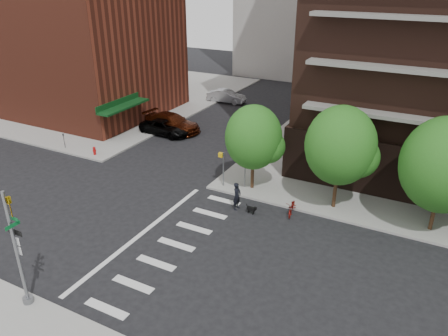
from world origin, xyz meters
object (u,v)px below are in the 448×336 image
Objects in this scene: fire_hydrant at (94,150)px; parked_car_black at (166,127)px; parked_car_silver at (227,96)px; traffic_signal at (19,258)px; dog_walker at (237,196)px; parked_car_maroon at (172,123)px; scooter at (292,207)px.

parked_car_black is at bearing 72.67° from fire_hydrant.
parked_car_silver is at bearing 83.09° from fire_hydrant.
dog_walker is (4.76, 12.89, -1.74)m from traffic_signal.
traffic_signal is 8.20× the size of fire_hydrant.
dog_walker is at bearing -125.71° from parked_car_maroon.
parked_car_maroon is (0.00, 1.09, 0.14)m from parked_car_black.
dog_walker is (-3.49, -1.11, 0.48)m from scooter.
scooter is at bearing -67.84° from dog_walker.
parked_car_black is (-7.73, 22.66, -1.97)m from traffic_signal.
dog_walker is at bearing -9.24° from fire_hydrant.
fire_hydrant is 0.12× the size of parked_car_maroon.
traffic_signal reaches higher than parked_car_silver.
parked_car_maroon is (2.30, 8.46, 0.32)m from fire_hydrant.
fire_hydrant is 8.78m from parked_car_maroon.
scooter is at bearing -116.11° from parked_car_maroon.
parked_car_maroon is at bearing 139.69° from scooter.
dog_walker is at bearing -125.17° from parked_car_black.
traffic_signal reaches higher than dog_walker.
fire_hydrant is at bearing 167.05° from scooter.
fire_hydrant is at bearing 85.34° from dog_walker.
parked_car_maroon reaches higher than scooter.
parked_car_black is 18.18m from scooter.
parked_car_black is at bearing -174.69° from parked_car_maroon.
scooter is (18.28, -1.30, -0.06)m from fire_hydrant.
fire_hydrant is 0.39× the size of scooter.
fire_hydrant is 0.38× the size of dog_walker.
parked_car_maroon is at bearing 175.15° from parked_car_silver.
fire_hydrant is 0.16× the size of parked_car_silver.
fire_hydrant is 18.33m from scooter.
fire_hydrant is at bearing 123.26° from traffic_signal.
traffic_signal is at bearing -156.67° from parked_car_maroon.
scooter is at bearing -147.49° from parked_car_silver.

